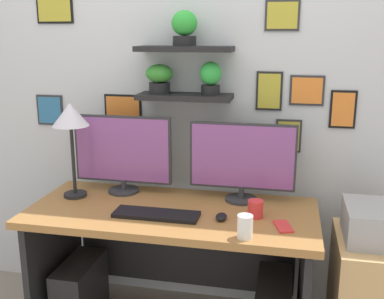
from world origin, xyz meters
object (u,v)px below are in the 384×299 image
object	(u,v)px
keyboard	(156,214)
computer_mouse	(221,217)
desk_lamp	(71,121)
water_cup	(245,227)
computer_tower_left	(81,294)
cell_phone	(283,226)
monitor_left	(123,153)
monitor_right	(242,160)
coffee_mug	(256,209)
desk	(175,242)

from	to	relation	value
keyboard	computer_mouse	size ratio (longest dim) A/B	4.89
desk_lamp	water_cup	distance (m)	1.14
keyboard	computer_tower_left	xyz separation A→B (m)	(-0.48, 0.07, -0.56)
computer_mouse	computer_tower_left	world-z (taller)	computer_mouse
computer_mouse	desk_lamp	size ratio (longest dim) A/B	0.17
cell_phone	computer_mouse	bearing A→B (deg)	157.83
keyboard	desk_lamp	xyz separation A→B (m)	(-0.54, 0.19, 0.43)
monitor_left	desk_lamp	bearing A→B (deg)	-150.82
monitor_left	monitor_right	bearing A→B (deg)	-0.00
keyboard	coffee_mug	xyz separation A→B (m)	(0.50, 0.09, 0.04)
monitor_left	desk_lamp	distance (m)	0.35
desk_lamp	water_cup	world-z (taller)	desk_lamp
keyboard	computer_tower_left	size ratio (longest dim) A/B	1.10
desk	computer_tower_left	bearing A→B (deg)	-169.91
desk_lamp	coffee_mug	bearing A→B (deg)	-5.31
desk	keyboard	xyz separation A→B (m)	(-0.05, -0.16, 0.22)
monitor_right	computer_mouse	world-z (taller)	monitor_right
keyboard	cell_phone	distance (m)	0.64
monitor_right	cell_phone	xyz separation A→B (m)	(0.24, -0.33, -0.23)
water_cup	computer_tower_left	world-z (taller)	water_cup
computer_tower_left	computer_mouse	bearing A→B (deg)	-2.90
computer_mouse	water_cup	size ratio (longest dim) A/B	0.82
monitor_right	keyboard	distance (m)	0.56
monitor_left	computer_tower_left	world-z (taller)	monitor_left
keyboard	coffee_mug	bearing A→B (deg)	10.52
monitor_left	monitor_right	distance (m)	0.69
computer_mouse	coffee_mug	distance (m)	0.18
monitor_right	water_cup	distance (m)	0.53
monitor_left	keyboard	bearing A→B (deg)	-47.99
coffee_mug	monitor_right	bearing A→B (deg)	112.55
keyboard	cell_phone	bearing A→B (deg)	-0.70
monitor_right	water_cup	size ratio (longest dim) A/B	5.32
desk	computer_tower_left	xyz separation A→B (m)	(-0.54, -0.10, -0.34)
desk	computer_tower_left	size ratio (longest dim) A/B	3.83
monitor_right	keyboard	xyz separation A→B (m)	(-0.40, -0.33, -0.22)
monitor_right	cell_phone	distance (m)	0.47
coffee_mug	computer_tower_left	world-z (taller)	coffee_mug
desk_lamp	cell_phone	distance (m)	1.27
computer_mouse	cell_phone	xyz separation A→B (m)	(0.31, -0.03, -0.01)
keyboard	water_cup	size ratio (longest dim) A/B	4.00
keyboard	monitor_right	bearing A→B (deg)	39.08
monitor_right	water_cup	world-z (taller)	monitor_right
water_cup	monitor_right	bearing A→B (deg)	97.97
keyboard	computer_mouse	bearing A→B (deg)	4.21
computer_mouse	cell_phone	distance (m)	0.31
keyboard	desk_lamp	bearing A→B (deg)	160.67
desk	monitor_right	world-z (taller)	monitor_right
monitor_right	coffee_mug	xyz separation A→B (m)	(0.10, -0.23, -0.19)
desk	coffee_mug	size ratio (longest dim) A/B	17.03
monitor_right	computer_mouse	xyz separation A→B (m)	(-0.07, -0.30, -0.22)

